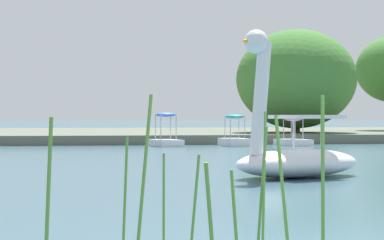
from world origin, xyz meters
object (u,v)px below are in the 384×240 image
Objects in this scene: pedal_boat_blue at (166,137)px; tree_willow_overhanging at (296,79)px; swan_boat at (294,152)px; pedal_boat_teal at (235,137)px; pedal_boat_pink at (293,138)px.

tree_willow_overhanging reaches higher than pedal_boat_blue.
swan_boat is 0.45× the size of tree_willow_overhanging.
pedal_boat_pink is at bearing 2.93° from pedal_boat_teal.
tree_willow_overhanging reaches higher than swan_boat.
pedal_boat_blue is at bearing 177.13° from pedal_boat_teal.
swan_boat is 1.70× the size of pedal_boat_blue.
pedal_boat_pink is 5.82m from pedal_boat_blue.
pedal_boat_pink is 1.02× the size of pedal_boat_teal.
pedal_boat_teal is 1.00× the size of pedal_boat_blue.
pedal_boat_pink is (4.70, 16.07, -0.20)m from swan_boat.
pedal_boat_teal is 8.73m from tree_willow_overhanging.
pedal_boat_teal is at bearing -177.07° from pedal_boat_pink.
pedal_boat_blue reaches higher than pedal_boat_pink.
pedal_boat_pink is at bearing -107.50° from tree_willow_overhanging.
swan_boat is 1.67× the size of pedal_boat_pink.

